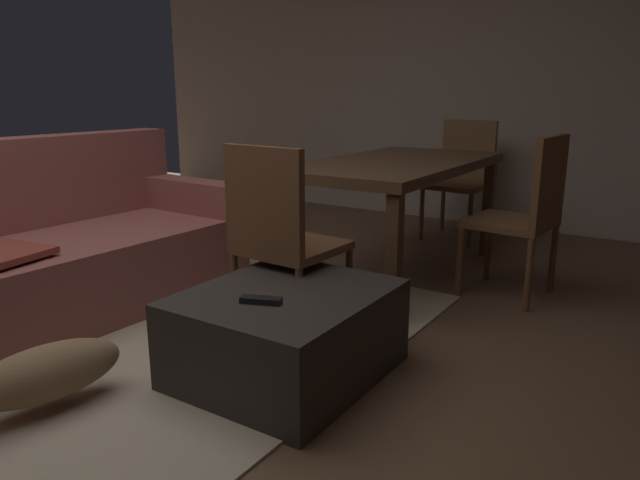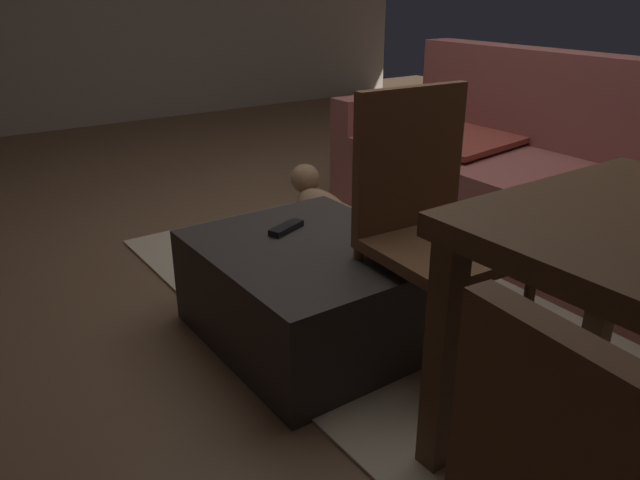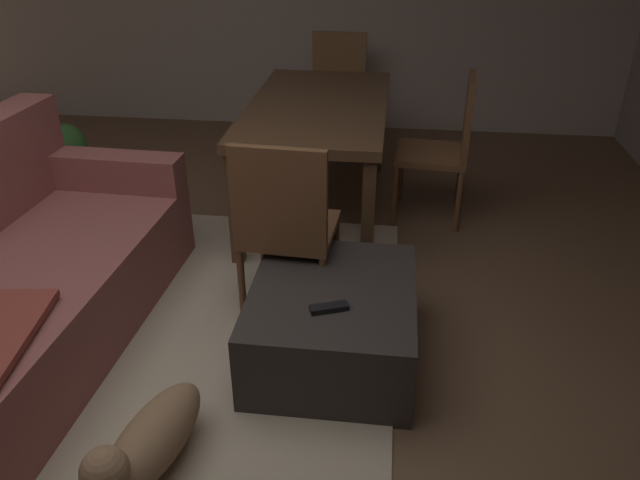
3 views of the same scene
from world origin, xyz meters
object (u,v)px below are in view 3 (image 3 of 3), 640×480
Objects in this scene: dining_table at (318,115)px; dining_chair_south at (447,141)px; small_dog at (148,442)px; dining_chair_west at (285,221)px; dining_chair_east at (337,86)px; potted_plant at (67,149)px; ottoman_coffee_table at (333,322)px; tv_remote at (329,308)px.

dining_chair_south reaches higher than dining_table.
dining_chair_south is at bearing -26.79° from small_dog.
dining_chair_west and dining_chair_south have the same top height.
dining_chair_east is at bearing 33.84° from dining_chair_south.
potted_plant is (1.48, 1.90, -0.28)m from dining_chair_west.
potted_plant is at bearing 50.41° from ottoman_coffee_table.
tv_remote is (-0.16, -0.00, 0.20)m from ottoman_coffee_table.
small_dog is at bearing 171.94° from dining_table.
dining_chair_west is at bearing -16.57° from small_dog.
dining_chair_west reaches higher than tv_remote.
dining_chair_west is 1.46m from dining_chair_south.
tv_remote is at bearing -132.08° from potted_plant.
dining_chair_south is at bearing -39.74° from tv_remote.
potted_plant is (-0.93, 1.91, -0.28)m from dining_chair_east.
dining_table is at bearing -0.26° from dining_chair_west.
ottoman_coffee_table reaches higher than small_dog.
small_dog is (-2.27, 0.32, -0.49)m from dining_table.
dining_chair_east is at bearing -0.21° from dining_table.
dining_table is 2.63× the size of small_dog.
dining_chair_south is 1.50× the size of small_dog.
dining_table is 1.22m from dining_chair_west.
tv_remote is at bearing 161.34° from dining_chair_south.
ottoman_coffee_table is at bearing 159.45° from dining_chair_south.
dining_chair_east is 2.15m from potted_plant.
ottoman_coffee_table is at bearing -139.65° from dining_chair_west.
ottoman_coffee_table is 1.61m from dining_table.
dining_chair_south is at bearing -95.93° from potted_plant.
tv_remote reaches higher than small_dog.
ottoman_coffee_table is 1.96× the size of potted_plant.
dining_chair_south reaches higher than potted_plant.
tv_remote is at bearing -179.85° from ottoman_coffee_table.
dining_table is 1.97m from potted_plant.
tv_remote is 0.17× the size of dining_chair_east.
small_dog is (-1.06, 0.32, -0.35)m from dining_chair_west.
dining_table is at bearing 179.79° from dining_chair_east.
dining_chair_east is 1.00× the size of dining_chair_south.
ottoman_coffee_table is 0.91× the size of dining_chair_south.
dining_chair_east is (2.42, -0.01, 0.00)m from dining_chair_west.
dining_table is (1.68, 0.26, 0.28)m from tv_remote.
ottoman_coffee_table is 2.81m from potted_plant.
dining_chair_west is (0.31, 0.26, 0.34)m from ottoman_coffee_table.
dining_chair_west is (0.47, 0.26, 0.14)m from tv_remote.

